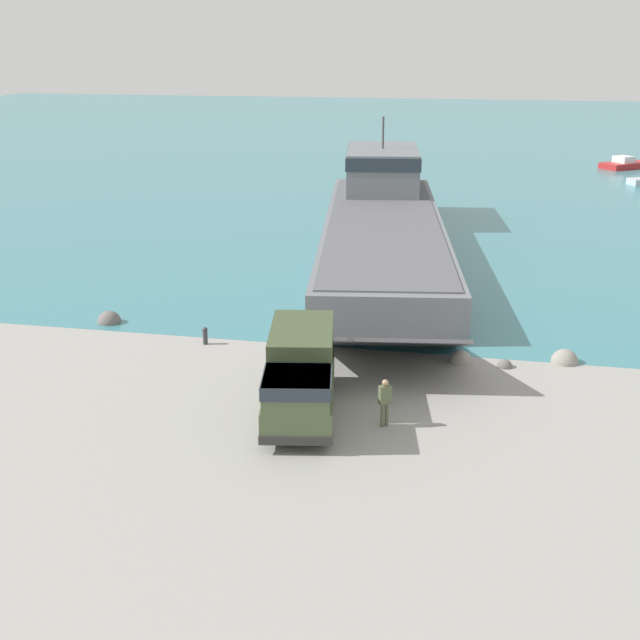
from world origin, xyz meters
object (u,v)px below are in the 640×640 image
object	(u,v)px
soldier_on_ramp	(385,399)
mooring_bollard	(205,335)
landing_craft	(383,218)
military_truck	(300,374)
moored_boat_b	(626,164)

from	to	relation	value
soldier_on_ramp	mooring_bollard	bearing A→B (deg)	18.52
landing_craft	mooring_bollard	bearing A→B (deg)	-111.82
landing_craft	military_truck	xyz separation A→B (m)	(1.18, -28.88, -0.39)
moored_boat_b	mooring_bollard	xyz separation A→B (m)	(-25.35, -66.03, 0.00)
moored_boat_b	mooring_bollard	bearing A→B (deg)	-61.17
soldier_on_ramp	moored_boat_b	xyz separation A→B (m)	(15.88, 73.36, -0.62)
soldier_on_ramp	moored_boat_b	bearing A→B (deg)	-45.95
landing_craft	moored_boat_b	xyz separation A→B (m)	(20.35, 43.90, -1.51)
landing_craft	soldier_on_ramp	world-z (taller)	landing_craft
landing_craft	moored_boat_b	bearing A→B (deg)	56.05
mooring_bollard	landing_craft	bearing A→B (deg)	77.26
landing_craft	military_truck	world-z (taller)	landing_craft
military_truck	mooring_bollard	distance (m)	9.22
landing_craft	military_truck	distance (m)	28.91
soldier_on_ramp	military_truck	bearing A→B (deg)	46.26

